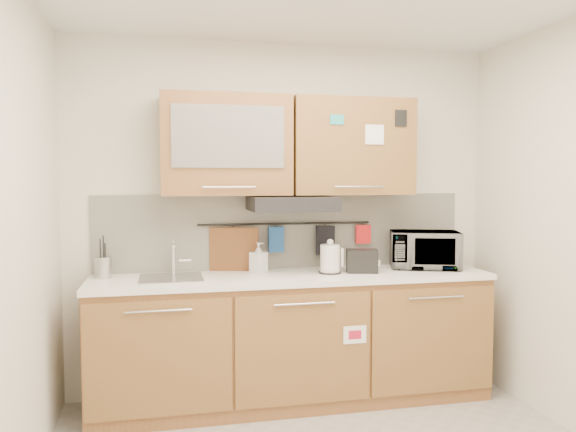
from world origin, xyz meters
name	(u,v)px	position (x,y,z in m)	size (l,w,h in m)	color
wall_back	(284,218)	(0.00, 1.50, 1.30)	(3.20, 3.20, 0.00)	silver
base_cabinet	(293,346)	(0.00, 1.19, 0.41)	(2.80, 0.64, 0.88)	#9E6138
countertop	(294,277)	(0.00, 1.19, 0.90)	(2.82, 0.62, 0.04)	white
backsplash	(285,231)	(0.00, 1.49, 1.20)	(2.80, 0.02, 0.56)	silver
upper_cabinets	(289,146)	(0.00, 1.32, 1.83)	(1.82, 0.37, 0.70)	#9E6138
range_hood	(292,204)	(0.00, 1.25, 1.42)	(0.60, 0.46, 0.10)	black
sink	(171,278)	(-0.85, 1.21, 0.92)	(0.42, 0.40, 0.26)	silver
utensil_rail	(286,224)	(0.00, 1.45, 1.26)	(0.02, 0.02, 1.30)	black
utensil_crock	(103,267)	(-1.30, 1.33, 1.00)	(0.14, 0.14, 0.29)	#B1B2B5
kettle	(330,260)	(0.27, 1.18, 1.02)	(0.18, 0.16, 0.25)	silver
toaster	(362,261)	(0.50, 1.16, 1.01)	(0.25, 0.18, 0.17)	black
microwave	(424,250)	(1.03, 1.26, 1.06)	(0.50, 0.34, 0.28)	#999999
soap_bottle	(259,257)	(-0.23, 1.32, 1.03)	(0.10, 0.10, 0.22)	#999999
cutting_board	(234,258)	(-0.39, 1.44, 1.02)	(0.36, 0.03, 0.44)	brown
oven_mitt	(276,239)	(-0.08, 1.44, 1.14)	(0.12, 0.03, 0.19)	#204E93
dark_pouch	(325,240)	(0.30, 1.44, 1.13)	(0.14, 0.04, 0.22)	black
pot_holder	(363,234)	(0.61, 1.44, 1.17)	(0.12, 0.02, 0.14)	red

